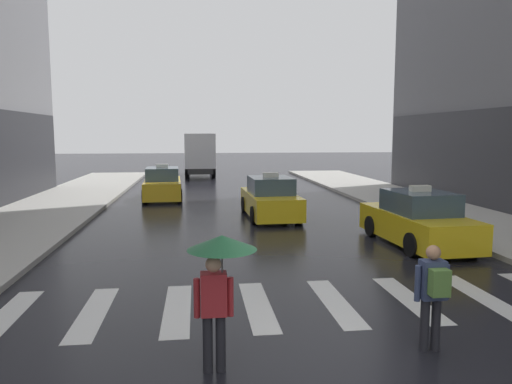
{
  "coord_description": "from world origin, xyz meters",
  "views": [
    {
      "loc": [
        -1.91,
        -5.94,
        3.3
      ],
      "look_at": [
        -0.19,
        8.0,
        1.62
      ],
      "focal_mm": 33.78,
      "sensor_mm": 36.0,
      "label": 1
    }
  ],
  "objects_px": {
    "box_truck": "(200,153)",
    "pedestrian_with_umbrella": "(219,266)",
    "taxi_second": "(270,199)",
    "pedestrian_with_backpack": "(433,290)",
    "taxi_lead": "(417,221)",
    "taxi_third": "(163,185)"
  },
  "relations": [
    {
      "from": "pedestrian_with_umbrella",
      "to": "box_truck",
      "type": "bearing_deg",
      "value": 90.05
    },
    {
      "from": "taxi_third",
      "to": "box_truck",
      "type": "height_order",
      "value": "box_truck"
    },
    {
      "from": "pedestrian_with_umbrella",
      "to": "taxi_second",
      "type": "bearing_deg",
      "value": 78.1
    },
    {
      "from": "box_truck",
      "to": "pedestrian_with_backpack",
      "type": "relative_size",
      "value": 4.57
    },
    {
      "from": "box_truck",
      "to": "pedestrian_with_umbrella",
      "type": "relative_size",
      "value": 3.89
    },
    {
      "from": "box_truck",
      "to": "pedestrian_with_umbrella",
      "type": "distance_m",
      "value": 31.41
    },
    {
      "from": "box_truck",
      "to": "pedestrian_with_umbrella",
      "type": "bearing_deg",
      "value": -89.95
    },
    {
      "from": "pedestrian_with_umbrella",
      "to": "taxi_lead",
      "type": "bearing_deg",
      "value": 48.53
    },
    {
      "from": "taxi_lead",
      "to": "taxi_third",
      "type": "distance_m",
      "value": 14.07
    },
    {
      "from": "taxi_second",
      "to": "pedestrian_with_umbrella",
      "type": "height_order",
      "value": "pedestrian_with_umbrella"
    },
    {
      "from": "taxi_lead",
      "to": "taxi_third",
      "type": "height_order",
      "value": "same"
    },
    {
      "from": "pedestrian_with_umbrella",
      "to": "pedestrian_with_backpack",
      "type": "relative_size",
      "value": 1.18
    },
    {
      "from": "taxi_lead",
      "to": "taxi_second",
      "type": "height_order",
      "value": "same"
    },
    {
      "from": "taxi_third",
      "to": "taxi_lead",
      "type": "bearing_deg",
      "value": -53.81
    },
    {
      "from": "taxi_lead",
      "to": "taxi_second",
      "type": "relative_size",
      "value": 1.01
    },
    {
      "from": "pedestrian_with_umbrella",
      "to": "pedestrian_with_backpack",
      "type": "distance_m",
      "value": 3.28
    },
    {
      "from": "taxi_second",
      "to": "box_truck",
      "type": "bearing_deg",
      "value": 97.89
    },
    {
      "from": "taxi_lead",
      "to": "taxi_second",
      "type": "distance_m",
      "value": 6.43
    },
    {
      "from": "taxi_lead",
      "to": "taxi_third",
      "type": "xyz_separation_m",
      "value": [
        -8.31,
        11.36,
        0.0
      ]
    },
    {
      "from": "taxi_second",
      "to": "pedestrian_with_umbrella",
      "type": "relative_size",
      "value": 2.37
    },
    {
      "from": "taxi_lead",
      "to": "box_truck",
      "type": "distance_m",
      "value": 25.13
    },
    {
      "from": "taxi_second",
      "to": "pedestrian_with_backpack",
      "type": "distance_m",
      "value": 12.18
    }
  ]
}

